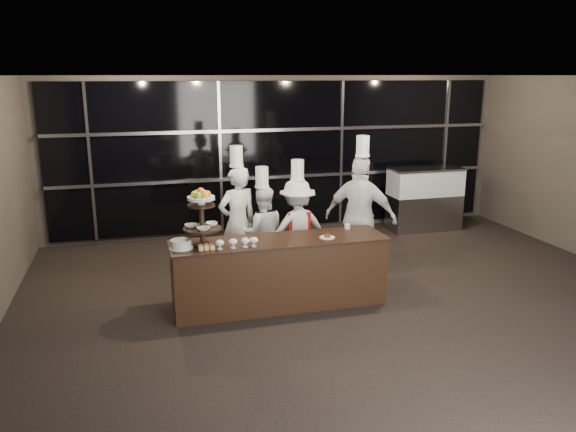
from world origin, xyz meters
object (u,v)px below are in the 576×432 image
object	(u,v)px
layer_cake	(181,244)
chef_d	(360,217)
buffet_counter	(280,272)
display_stand	(202,213)
display_case	(425,196)
chef_c	(297,228)
chef_a	(238,221)
chef_b	(262,232)

from	to	relation	value
layer_cake	chef_d	size ratio (longest dim) A/B	0.14
buffet_counter	display_stand	bearing A→B (deg)	-179.99
buffet_counter	display_stand	xyz separation A→B (m)	(-1.00, -0.00, 0.87)
buffet_counter	display_case	xyz separation A→B (m)	(3.74, 2.93, 0.22)
display_stand	layer_cake	size ratio (longest dim) A/B	2.48
display_stand	chef_c	size ratio (longest dim) A/B	0.41
display_stand	chef_a	bearing A→B (deg)	61.26
display_case	chef_a	world-z (taller)	chef_a
buffet_counter	display_case	distance (m)	4.76
display_case	chef_c	bearing A→B (deg)	-149.03
buffet_counter	chef_c	xyz separation A→B (m)	(0.54, 1.01, 0.30)
display_stand	display_case	size ratio (longest dim) A/B	0.52
buffet_counter	chef_b	world-z (taller)	chef_b
layer_cake	chef_b	size ratio (longest dim) A/B	0.18
layer_cake	chef_c	distance (m)	2.12
chef_a	chef_c	size ratio (longest dim) A/B	1.12
display_case	chef_a	distance (m)	4.41
layer_cake	chef_d	xyz separation A→B (m)	(2.73, 0.81, -0.03)
chef_c	display_case	bearing A→B (deg)	30.97
chef_d	chef_c	bearing A→B (deg)	164.26
display_stand	layer_cake	distance (m)	0.46
display_stand	display_case	bearing A→B (deg)	31.75
layer_cake	chef_b	distance (m)	1.76
display_case	chef_d	size ratio (longest dim) A/B	0.66
buffet_counter	chef_a	xyz separation A→B (m)	(-0.32, 1.23, 0.42)
chef_c	chef_a	bearing A→B (deg)	165.93
layer_cake	chef_a	xyz separation A→B (m)	(0.95, 1.28, -0.09)
chef_a	display_stand	bearing A→B (deg)	-118.74
chef_a	chef_d	xyz separation A→B (m)	(1.78, -0.47, 0.06)
chef_b	chef_c	size ratio (longest dim) A/B	0.95
display_case	chef_b	xyz separation A→B (m)	(-3.72, -1.83, 0.04)
chef_b	chef_d	distance (m)	1.49
display_stand	chef_d	xyz separation A→B (m)	(2.46, 0.76, -0.40)
chef_c	display_stand	bearing A→B (deg)	-146.68
chef_b	chef_d	bearing A→B (deg)	-13.60
buffet_counter	layer_cake	size ratio (longest dim) A/B	9.47
display_case	chef_b	size ratio (longest dim) A/B	0.84
buffet_counter	layer_cake	xyz separation A→B (m)	(-1.27, -0.05, 0.51)
chef_b	chef_d	size ratio (longest dim) A/B	0.79
buffet_counter	chef_a	bearing A→B (deg)	104.76
layer_cake	chef_a	distance (m)	1.60
chef_a	chef_d	distance (m)	1.84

